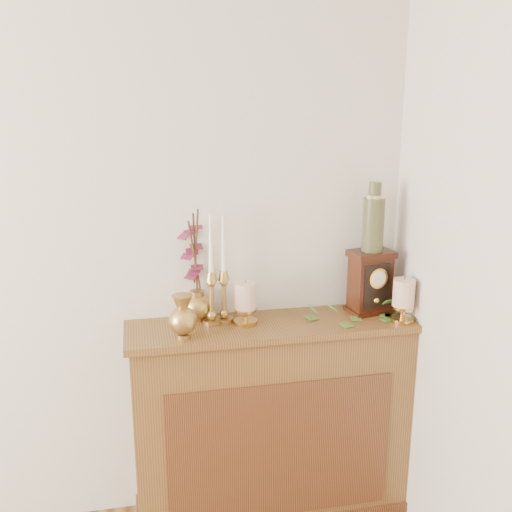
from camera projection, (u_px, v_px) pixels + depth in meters
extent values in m
cube|color=brown|center=(272.00, 423.00, 2.66)|extent=(1.20, 0.30, 0.90)
cube|color=brown|center=(280.00, 451.00, 2.53)|extent=(0.96, 0.01, 0.63)
cube|color=brown|center=(273.00, 325.00, 2.54)|extent=(1.24, 0.34, 0.03)
cube|color=brown|center=(271.00, 503.00, 2.77)|extent=(1.23, 0.33, 0.06)
cylinder|color=tan|center=(212.00, 322.00, 2.51)|extent=(0.08, 0.08, 0.02)
sphere|color=tan|center=(212.00, 315.00, 2.50)|extent=(0.04, 0.04, 0.04)
cylinder|color=tan|center=(212.00, 300.00, 2.48)|extent=(0.02, 0.02, 0.14)
sphere|color=tan|center=(211.00, 283.00, 2.46)|extent=(0.04, 0.04, 0.04)
cone|color=tan|center=(211.00, 276.00, 2.46)|extent=(0.05, 0.05, 0.04)
cone|color=white|center=(211.00, 244.00, 2.42)|extent=(0.02, 0.02, 0.24)
cylinder|color=tan|center=(224.00, 320.00, 2.53)|extent=(0.08, 0.08, 0.02)
sphere|color=tan|center=(224.00, 314.00, 2.52)|extent=(0.04, 0.04, 0.04)
cylinder|color=tan|center=(224.00, 299.00, 2.51)|extent=(0.02, 0.02, 0.13)
sphere|color=tan|center=(224.00, 282.00, 2.49)|extent=(0.03, 0.03, 0.03)
cone|color=tan|center=(224.00, 276.00, 2.48)|extent=(0.05, 0.05, 0.04)
cone|color=white|center=(223.00, 244.00, 2.44)|extent=(0.02, 0.02, 0.24)
cylinder|color=tan|center=(183.00, 336.00, 2.36)|extent=(0.06, 0.06, 0.02)
sphere|color=tan|center=(183.00, 321.00, 2.34)|extent=(0.11, 0.11, 0.11)
cone|color=tan|center=(182.00, 302.00, 2.32)|extent=(0.08, 0.08, 0.06)
cylinder|color=tan|center=(198.00, 319.00, 2.56)|extent=(0.06, 0.06, 0.01)
ellipsoid|color=tan|center=(197.00, 306.00, 2.54)|extent=(0.13, 0.13, 0.11)
cylinder|color=tan|center=(197.00, 293.00, 2.53)|extent=(0.06, 0.06, 0.02)
cylinder|color=#472819|center=(194.00, 256.00, 2.49)|extent=(0.06, 0.07, 0.32)
cylinder|color=#472819|center=(195.00, 253.00, 2.49)|extent=(0.02, 0.07, 0.35)
cylinder|color=#472819|center=(196.00, 249.00, 2.49)|extent=(0.02, 0.12, 0.36)
cylinder|color=#C19143|center=(245.00, 322.00, 2.51)|extent=(0.10, 0.10, 0.02)
cylinder|color=#C19143|center=(245.00, 315.00, 2.50)|extent=(0.02, 0.02, 0.04)
cylinder|color=#C19143|center=(245.00, 309.00, 2.50)|extent=(0.09, 0.09, 0.01)
cylinder|color=beige|center=(245.00, 296.00, 2.48)|extent=(0.09, 0.09, 0.11)
cylinder|color=#472819|center=(245.00, 282.00, 2.46)|extent=(0.00, 0.00, 0.01)
cylinder|color=#C19143|center=(402.00, 319.00, 2.54)|extent=(0.10, 0.10, 0.02)
cylinder|color=#C19143|center=(402.00, 312.00, 2.53)|extent=(0.02, 0.02, 0.05)
cylinder|color=#C19143|center=(403.00, 307.00, 2.52)|extent=(0.10, 0.10, 0.01)
cylinder|color=beige|center=(404.00, 293.00, 2.51)|extent=(0.09, 0.09, 0.11)
cylinder|color=#472819|center=(405.00, 278.00, 2.49)|extent=(0.00, 0.00, 0.01)
cube|color=#406F2A|center=(322.00, 320.00, 2.54)|extent=(0.06, 0.05, 0.00)
cube|color=#406F2A|center=(395.00, 319.00, 2.55)|extent=(0.06, 0.06, 0.00)
cube|color=#406F2A|center=(361.00, 312.00, 2.63)|extent=(0.06, 0.05, 0.00)
cube|color=#406F2A|center=(337.00, 315.00, 2.60)|extent=(0.07, 0.07, 0.00)
cube|color=#406F2A|center=(332.00, 315.00, 2.60)|extent=(0.06, 0.06, 0.00)
cube|color=#406F2A|center=(399.00, 315.00, 2.60)|extent=(0.06, 0.07, 0.00)
cube|color=#406F2A|center=(382.00, 320.00, 2.55)|extent=(0.07, 0.07, 0.00)
cube|color=#406F2A|center=(376.00, 319.00, 2.56)|extent=(0.07, 0.06, 0.00)
cube|color=#406F2A|center=(297.00, 317.00, 2.58)|extent=(0.07, 0.07, 0.00)
cube|color=#406F2A|center=(375.00, 310.00, 2.66)|extent=(0.07, 0.06, 0.00)
cube|color=#406F2A|center=(342.00, 325.00, 2.49)|extent=(0.07, 0.07, 0.00)
cube|color=#406F2A|center=(313.00, 309.00, 2.54)|extent=(0.04, 0.05, 0.03)
cube|color=#406F2A|center=(332.00, 308.00, 2.49)|extent=(0.05, 0.04, 0.03)
cube|color=#406F2A|center=(389.00, 302.00, 2.59)|extent=(0.05, 0.06, 0.03)
cube|color=#38170B|center=(369.00, 309.00, 2.65)|extent=(0.21, 0.16, 0.02)
cube|color=#38170B|center=(370.00, 284.00, 2.62)|extent=(0.18, 0.14, 0.24)
cube|color=#38170B|center=(372.00, 254.00, 2.58)|extent=(0.21, 0.16, 0.03)
cube|color=black|center=(377.00, 286.00, 2.57)|extent=(0.13, 0.03, 0.20)
cylinder|color=yellow|center=(378.00, 278.00, 2.55)|extent=(0.09, 0.03, 0.09)
cylinder|color=silver|center=(378.00, 278.00, 2.55)|extent=(0.07, 0.02, 0.07)
sphere|color=yellow|center=(376.00, 300.00, 2.59)|extent=(0.03, 0.03, 0.03)
cylinder|color=#183125|center=(373.00, 225.00, 2.55)|extent=(0.09, 0.09, 0.23)
cylinder|color=#183125|center=(375.00, 191.00, 2.51)|extent=(0.05, 0.05, 0.08)
cylinder|color=#D5B57B|center=(375.00, 197.00, 2.52)|extent=(0.07, 0.07, 0.02)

